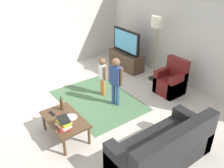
% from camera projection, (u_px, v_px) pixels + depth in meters
% --- Properties ---
extents(ground, '(7.80, 7.80, 0.00)m').
position_uv_depth(ground, '(90.00, 118.00, 5.20)').
color(ground, beige).
extents(wall_back, '(6.00, 0.12, 2.70)m').
position_uv_depth(wall_back, '(187.00, 33.00, 6.13)').
color(wall_back, silver).
rests_on(wall_back, ground).
extents(wall_left, '(0.12, 6.00, 2.70)m').
position_uv_depth(wall_left, '(31.00, 27.00, 6.68)').
color(wall_left, silver).
rests_on(wall_left, ground).
extents(area_rug, '(2.20, 1.60, 0.01)m').
position_uv_depth(area_rug, '(98.00, 100.00, 5.84)').
color(area_rug, '#4C724C').
rests_on(area_rug, ground).
extents(tv_stand, '(1.20, 0.44, 0.50)m').
position_uv_depth(tv_stand, '(126.00, 60.00, 7.39)').
color(tv_stand, '#4C3828').
rests_on(tv_stand, ground).
extents(tv, '(1.10, 0.28, 0.71)m').
position_uv_depth(tv, '(126.00, 42.00, 7.09)').
color(tv, black).
rests_on(tv, tv_stand).
extents(couch, '(0.80, 1.80, 0.86)m').
position_uv_depth(couch, '(165.00, 151.00, 3.94)').
color(couch, black).
rests_on(couch, ground).
extents(armchair, '(0.60, 0.60, 0.90)m').
position_uv_depth(armchair, '(172.00, 82.00, 6.04)').
color(armchair, maroon).
rests_on(armchair, ground).
extents(floor_lamp, '(0.36, 0.36, 1.78)m').
position_uv_depth(floor_lamp, '(158.00, 25.00, 6.11)').
color(floor_lamp, '#262626').
rests_on(floor_lamp, ground).
extents(child_near_tv, '(0.32, 0.16, 0.98)m').
position_uv_depth(child_near_tv, '(103.00, 73.00, 5.80)').
color(child_near_tv, orange).
rests_on(child_near_tv, ground).
extents(child_center, '(0.38, 0.20, 1.17)m').
position_uv_depth(child_center, '(116.00, 78.00, 5.36)').
color(child_center, '#33598C').
rests_on(child_center, ground).
extents(coffee_table, '(1.00, 0.60, 0.42)m').
position_uv_depth(coffee_table, '(65.00, 121.00, 4.52)').
color(coffee_table, '#513823').
rests_on(coffee_table, ground).
extents(book_stack, '(0.30, 0.24, 0.19)m').
position_uv_depth(book_stack, '(64.00, 123.00, 4.23)').
color(book_stack, red).
rests_on(book_stack, coffee_table).
extents(bottle, '(0.06, 0.06, 0.30)m').
position_uv_depth(bottle, '(62.00, 104.00, 4.70)').
color(bottle, '#4C3319').
rests_on(bottle, coffee_table).
extents(tv_remote, '(0.17, 0.07, 0.02)m').
position_uv_depth(tv_remote, '(52.00, 113.00, 4.62)').
color(tv_remote, black).
rests_on(tv_remote, coffee_table).
extents(plate, '(0.22, 0.22, 0.02)m').
position_uv_depth(plate, '(71.00, 117.00, 4.52)').
color(plate, white).
rests_on(plate, coffee_table).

